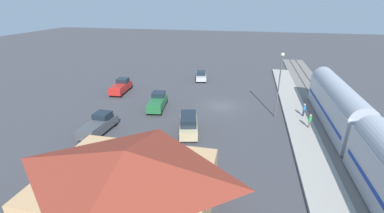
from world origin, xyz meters
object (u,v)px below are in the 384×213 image
at_px(pickup_charcoal, 99,125).
at_px(pickup_red, 121,86).
at_px(station_building, 128,183).
at_px(light_pole_near_platform, 280,78).
at_px(pedestrian_waiting_far, 304,109).
at_px(sedan_silver, 201,76).
at_px(suv_tan, 188,124).
at_px(pedestrian_on_platform, 310,120).
at_px(pickup_green, 157,102).

height_order(pickup_charcoal, pickup_red, same).
distance_m(station_building, pickup_charcoal, 14.00).
xyz_separation_m(station_building, light_pole_near_platform, (-11.20, -19.70, 2.50)).
relative_size(pedestrian_waiting_far, pickup_red, 0.31).
xyz_separation_m(station_building, sedan_silver, (1.36, -34.39, -1.83)).
bearing_deg(suv_tan, pedestrian_waiting_far, -151.61).
xyz_separation_m(pedestrian_on_platform, pickup_green, (19.44, -2.48, -0.25)).
height_order(pedestrian_waiting_far, pickup_charcoal, pickup_charcoal).
height_order(pickup_green, pickup_red, same).
bearing_deg(suv_tan, pickup_red, -39.83).
bearing_deg(sedan_silver, pickup_charcoal, 72.56).
distance_m(sedan_silver, light_pole_near_platform, 19.81).
height_order(pickup_charcoal, pickup_green, same).
bearing_deg(suv_tan, pickup_charcoal, 11.40).
xyz_separation_m(pedestrian_waiting_far, suv_tan, (13.46, 7.27, -0.13)).
distance_m(pedestrian_waiting_far, pickup_charcoal, 25.23).
height_order(station_building, pickup_red, station_building).
distance_m(pickup_charcoal, pickup_red, 14.35).
xyz_separation_m(station_building, pedestrian_waiting_far, (-14.68, -20.06, -1.43)).
relative_size(sedan_silver, pickup_red, 0.86).
bearing_deg(pedestrian_waiting_far, pickup_red, -9.22).
relative_size(suv_tan, pickup_green, 0.93).
height_order(station_building, light_pole_near_platform, light_pole_near_platform).
distance_m(station_building, suv_tan, 12.94).
height_order(pedestrian_waiting_far, suv_tan, suv_tan).
xyz_separation_m(suv_tan, pickup_green, (5.90, -6.36, -0.12)).
bearing_deg(sedan_silver, pedestrian_on_platform, 132.28).
height_order(pickup_charcoal, suv_tan, suv_tan).
bearing_deg(light_pole_near_platform, sedan_silver, -49.48).
relative_size(pedestrian_on_platform, light_pole_near_platform, 0.20).
bearing_deg(pedestrian_waiting_far, suv_tan, 28.39).
distance_m(pedestrian_on_platform, pedestrian_waiting_far, 3.40).
distance_m(pickup_charcoal, pickup_green, 9.32).
relative_size(station_building, pickup_charcoal, 2.15).
height_order(station_building, sedan_silver, station_building).
relative_size(station_building, sedan_silver, 2.47).
relative_size(pickup_charcoal, light_pole_near_platform, 0.66).
distance_m(station_building, pickup_red, 27.75).
height_order(sedan_silver, suv_tan, suv_tan).
xyz_separation_m(pickup_charcoal, suv_tan, (-10.00, -2.02, 0.12)).
relative_size(pedestrian_waiting_far, light_pole_near_platform, 0.20).
height_order(pickup_red, light_pole_near_platform, light_pole_near_platform).
relative_size(pedestrian_on_platform, pedestrian_waiting_far, 1.00).
xyz_separation_m(suv_tan, light_pole_near_platform, (-9.98, -6.91, 4.06)).
xyz_separation_m(station_building, pickup_red, (12.85, -24.53, -1.68)).
bearing_deg(pedestrian_on_platform, sedan_silver, -47.72).
relative_size(station_building, suv_tan, 2.27).
xyz_separation_m(station_building, suv_tan, (-1.22, -12.79, -1.56)).
bearing_deg(pickup_green, pickup_red, -33.38).
distance_m(pedestrian_waiting_far, pickup_green, 19.38).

